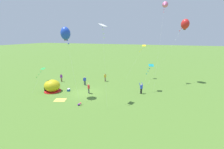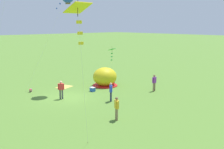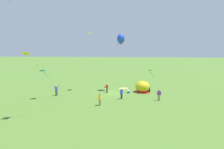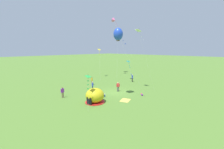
{
  "view_description": "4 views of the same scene",
  "coord_description": "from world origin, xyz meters",
  "px_view_note": "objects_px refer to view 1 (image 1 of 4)",
  "views": [
    {
      "loc": [
        12.32,
        -21.0,
        9.43
      ],
      "look_at": [
        3.03,
        5.08,
        2.27
      ],
      "focal_mm": 24.0,
      "sensor_mm": 36.0,
      "label": 1
    },
    {
      "loc": [
        13.14,
        20.39,
        6.82
      ],
      "look_at": [
        -0.89,
        5.22,
        2.85
      ],
      "focal_mm": 42.0,
      "sensor_mm": 36.0,
      "label": 2
    },
    {
      "loc": [
        -3.6,
        30.75,
        7.81
      ],
      "look_at": [
        -0.53,
        2.64,
        3.75
      ],
      "focal_mm": 28.0,
      "sensor_mm": 36.0,
      "label": 3
    },
    {
      "loc": [
        -19.04,
        -17.15,
        7.66
      ],
      "look_at": [
        2.98,
        3.67,
        2.38
      ],
      "focal_mm": 24.0,
      "sensor_mm": 36.0,
      "label": 4
    }
  ],
  "objects_px": {
    "kite_yellow": "(143,47)",
    "kite_white": "(103,28)",
    "person_strolling": "(85,80)",
    "person_arms_raised": "(141,88)",
    "kite_red": "(185,24)",
    "toddler_crawling": "(80,104)",
    "kite_teal": "(150,67)",
    "person_near_tent": "(105,77)",
    "kite_green": "(42,71)",
    "person_far_back": "(89,88)",
    "kite_pink": "(165,5)",
    "cooler_box": "(69,90)",
    "popup_tent": "(52,86)",
    "kite_blue": "(65,33)",
    "person_watching_sky": "(61,77)"
  },
  "relations": [
    {
      "from": "kite_yellow",
      "to": "kite_white",
      "type": "distance_m",
      "value": 15.23
    },
    {
      "from": "person_strolling",
      "to": "person_arms_raised",
      "type": "xyz_separation_m",
      "value": [
        11.17,
        -0.79,
        0.03
      ]
    },
    {
      "from": "person_strolling",
      "to": "kite_red",
      "type": "xyz_separation_m",
      "value": [
        17.67,
        9.32,
        10.71
      ]
    },
    {
      "from": "toddler_crawling",
      "to": "kite_teal",
      "type": "xyz_separation_m",
      "value": [
        8.51,
        9.29,
        4.14
      ]
    },
    {
      "from": "person_near_tent",
      "to": "person_arms_raised",
      "type": "bearing_deg",
      "value": -28.39
    },
    {
      "from": "kite_green",
      "to": "kite_red",
      "type": "relative_size",
      "value": 0.34
    },
    {
      "from": "kite_white",
      "to": "person_arms_raised",
      "type": "bearing_deg",
      "value": 44.25
    },
    {
      "from": "person_far_back",
      "to": "kite_pink",
      "type": "height_order",
      "value": "kite_pink"
    },
    {
      "from": "person_arms_raised",
      "to": "kite_white",
      "type": "distance_m",
      "value": 11.63
    },
    {
      "from": "person_far_back",
      "to": "person_arms_raised",
      "type": "bearing_deg",
      "value": 19.19
    },
    {
      "from": "kite_green",
      "to": "kite_teal",
      "type": "distance_m",
      "value": 18.54
    },
    {
      "from": "cooler_box",
      "to": "toddler_crawling",
      "type": "bearing_deg",
      "value": -41.21
    },
    {
      "from": "toddler_crawling",
      "to": "kite_yellow",
      "type": "height_order",
      "value": "kite_yellow"
    },
    {
      "from": "popup_tent",
      "to": "kite_blue",
      "type": "height_order",
      "value": "kite_blue"
    },
    {
      "from": "toddler_crawling",
      "to": "kite_pink",
      "type": "xyz_separation_m",
      "value": [
        9.88,
        15.35,
        14.87
      ]
    },
    {
      "from": "kite_green",
      "to": "kite_yellow",
      "type": "bearing_deg",
      "value": 43.98
    },
    {
      "from": "kite_blue",
      "to": "person_arms_raised",
      "type": "bearing_deg",
      "value": 24.59
    },
    {
      "from": "cooler_box",
      "to": "kite_red",
      "type": "relative_size",
      "value": 0.04
    },
    {
      "from": "toddler_crawling",
      "to": "kite_white",
      "type": "distance_m",
      "value": 10.95
    },
    {
      "from": "person_near_tent",
      "to": "cooler_box",
      "type": "bearing_deg",
      "value": -116.9
    },
    {
      "from": "popup_tent",
      "to": "person_near_tent",
      "type": "height_order",
      "value": "popup_tent"
    },
    {
      "from": "cooler_box",
      "to": "person_far_back",
      "type": "bearing_deg",
      "value": 3.55
    },
    {
      "from": "kite_green",
      "to": "kite_red",
      "type": "height_order",
      "value": "kite_red"
    },
    {
      "from": "cooler_box",
      "to": "person_watching_sky",
      "type": "height_order",
      "value": "person_watching_sky"
    },
    {
      "from": "person_arms_raised",
      "to": "kite_pink",
      "type": "bearing_deg",
      "value": 72.94
    },
    {
      "from": "toddler_crawling",
      "to": "person_near_tent",
      "type": "xyz_separation_m",
      "value": [
        -0.91,
        11.82,
        0.79
      ]
    },
    {
      "from": "cooler_box",
      "to": "kite_yellow",
      "type": "height_order",
      "value": "kite_yellow"
    },
    {
      "from": "person_strolling",
      "to": "toddler_crawling",
      "type": "bearing_deg",
      "value": -65.17
    },
    {
      "from": "popup_tent",
      "to": "kite_pink",
      "type": "xyz_separation_m",
      "value": [
        17.25,
        12.17,
        14.05
      ]
    },
    {
      "from": "kite_green",
      "to": "kite_white",
      "type": "distance_m",
      "value": 13.29
    },
    {
      "from": "popup_tent",
      "to": "kite_blue",
      "type": "relative_size",
      "value": 0.26
    },
    {
      "from": "person_far_back",
      "to": "kite_white",
      "type": "height_order",
      "value": "kite_white"
    },
    {
      "from": "toddler_crawling",
      "to": "kite_teal",
      "type": "bearing_deg",
      "value": 47.51
    },
    {
      "from": "person_near_tent",
      "to": "person_far_back",
      "type": "bearing_deg",
      "value": -89.94
    },
    {
      "from": "kite_pink",
      "to": "popup_tent",
      "type": "bearing_deg",
      "value": -144.81
    },
    {
      "from": "toddler_crawling",
      "to": "kite_green",
      "type": "height_order",
      "value": "kite_green"
    },
    {
      "from": "person_strolling",
      "to": "kite_pink",
      "type": "bearing_deg",
      "value": 27.94
    },
    {
      "from": "person_far_back",
      "to": "kite_white",
      "type": "relative_size",
      "value": 0.15
    },
    {
      "from": "person_strolling",
      "to": "person_far_back",
      "type": "height_order",
      "value": "same"
    },
    {
      "from": "cooler_box",
      "to": "person_arms_raised",
      "type": "xyz_separation_m",
      "value": [
        12.2,
        3.14,
        0.78
      ]
    },
    {
      "from": "person_near_tent",
      "to": "person_far_back",
      "type": "xyz_separation_m",
      "value": [
        0.01,
        -7.4,
        0.0
      ]
    },
    {
      "from": "popup_tent",
      "to": "person_strolling",
      "type": "bearing_deg",
      "value": 53.76
    },
    {
      "from": "popup_tent",
      "to": "person_strolling",
      "type": "height_order",
      "value": "popup_tent"
    },
    {
      "from": "cooler_box",
      "to": "person_near_tent",
      "type": "relative_size",
      "value": 0.33
    },
    {
      "from": "person_watching_sky",
      "to": "person_far_back",
      "type": "relative_size",
      "value": 1.0
    },
    {
      "from": "person_strolling",
      "to": "kite_blue",
      "type": "height_order",
      "value": "kite_blue"
    },
    {
      "from": "person_far_back",
      "to": "kite_pink",
      "type": "xyz_separation_m",
      "value": [
        10.78,
        10.92,
        14.08
      ]
    },
    {
      "from": "person_watching_sky",
      "to": "kite_blue",
      "type": "bearing_deg",
      "value": -43.68
    },
    {
      "from": "popup_tent",
      "to": "kite_white",
      "type": "xyz_separation_m",
      "value": [
        9.97,
        -0.55,
        9.49
      ]
    },
    {
      "from": "person_strolling",
      "to": "kite_teal",
      "type": "height_order",
      "value": "kite_teal"
    }
  ]
}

